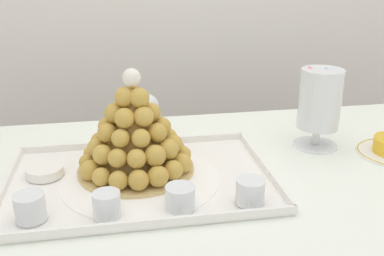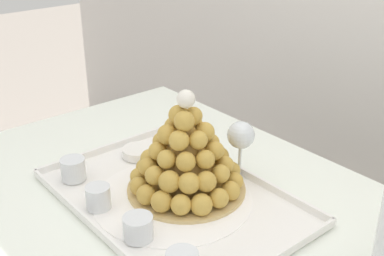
% 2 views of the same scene
% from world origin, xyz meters
% --- Properties ---
extents(serving_tray, '(0.61, 0.41, 0.02)m').
position_xyz_m(serving_tray, '(-0.21, -0.03, 0.77)').
color(serving_tray, white).
rests_on(serving_tray, buffet_table).
extents(croquembouche, '(0.28, 0.28, 0.25)m').
position_xyz_m(croquembouche, '(-0.21, 0.02, 0.87)').
color(croquembouche, tan).
rests_on(croquembouche, serving_tray).
extents(dessert_cup_left, '(0.06, 0.06, 0.05)m').
position_xyz_m(dessert_cup_left, '(-0.43, -0.16, 0.80)').
color(dessert_cup_left, silver).
rests_on(dessert_cup_left, serving_tray).
extents(dessert_cup_mid_left, '(0.06, 0.06, 0.05)m').
position_xyz_m(dessert_cup_mid_left, '(-0.28, -0.18, 0.80)').
color(dessert_cup_mid_left, silver).
rests_on(dessert_cup_mid_left, serving_tray).
extents(dessert_cup_centre, '(0.06, 0.06, 0.05)m').
position_xyz_m(dessert_cup_centre, '(-0.13, -0.17, 0.80)').
color(dessert_cup_centre, silver).
rests_on(dessert_cup_centre, serving_tray).
extents(creme_brulee_ramekin, '(0.09, 0.09, 0.02)m').
position_xyz_m(creme_brulee_ramekin, '(-0.43, 0.03, 0.79)').
color(creme_brulee_ramekin, white).
rests_on(creme_brulee_ramekin, serving_tray).
extents(wine_glass, '(0.07, 0.07, 0.16)m').
position_xyz_m(wine_glass, '(-0.17, 0.15, 0.88)').
color(wine_glass, silver).
rests_on(wine_glass, buffet_table).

